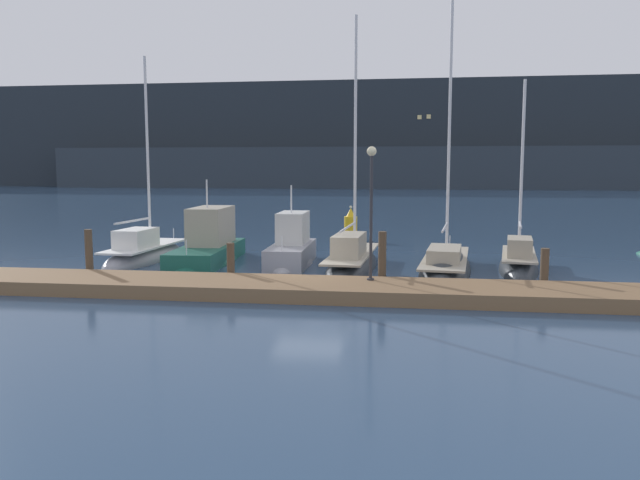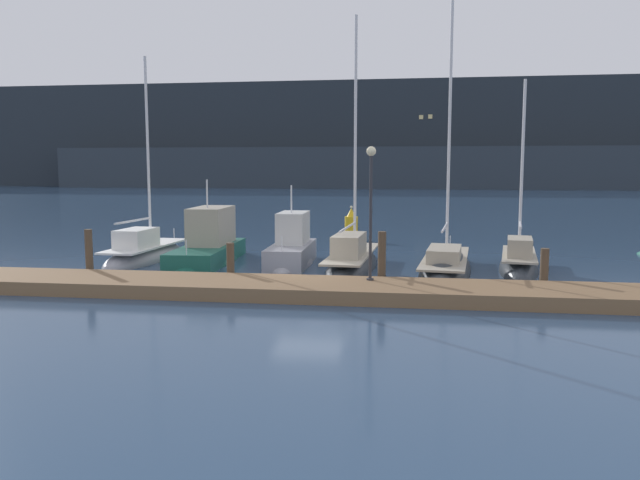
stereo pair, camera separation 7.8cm
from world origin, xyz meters
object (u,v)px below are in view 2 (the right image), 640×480
sailboat_berth_6 (519,267)px  channel_buoy (351,227)px  sailboat_berth_5 (445,270)px  dock_lamppost (371,192)px  sailboat_berth_4 (352,265)px  motorboat_berth_2 (208,252)px  motorboat_berth_3 (292,255)px  sailboat_berth_1 (145,257)px

sailboat_berth_6 → channel_buoy: 12.66m
sailboat_berth_5 → dock_lamppost: bearing=-120.3°
sailboat_berth_4 → channel_buoy: sailboat_berth_4 is taller
motorboat_berth_2 → sailboat_berth_5: bearing=-6.9°
sailboat_berth_5 → motorboat_berth_3: bearing=170.4°
sailboat_berth_4 → dock_lamppost: sailboat_berth_4 is taller
motorboat_berth_3 → sailboat_berth_4: (2.71, -0.93, -0.25)m
sailboat_berth_1 → motorboat_berth_3: bearing=-2.1°
channel_buoy → dock_lamppost: 15.80m
sailboat_berth_5 → channel_buoy: bearing=114.0°
channel_buoy → dock_lamppost: bearing=-82.3°
channel_buoy → sailboat_berth_6: bearing=-52.0°
motorboat_berth_3 → dock_lamppost: 7.46m
motorboat_berth_2 → channel_buoy: size_ratio=3.57×
sailboat_berth_1 → sailboat_berth_5: sailboat_berth_5 is taller
sailboat_berth_4 → sailboat_berth_6: (6.74, 0.66, -0.03)m
motorboat_berth_3 → sailboat_berth_4: size_ratio=0.49×
sailboat_berth_1 → dock_lamppost: size_ratio=2.22×
motorboat_berth_3 → sailboat_berth_5: sailboat_berth_5 is taller
sailboat_berth_4 → motorboat_berth_2: bearing=170.6°
motorboat_berth_2 → motorboat_berth_3: size_ratio=1.31×
motorboat_berth_2 → sailboat_berth_4: (6.49, -1.08, -0.27)m
motorboat_berth_2 → sailboat_berth_4: 6.59m
sailboat_berth_1 → channel_buoy: 12.70m
sailboat_berth_6 → dock_lamppost: size_ratio=1.91×
sailboat_berth_5 → dock_lamppost: (-2.72, -4.64, 3.27)m
sailboat_berth_4 → sailboat_berth_5: sailboat_berth_5 is taller
motorboat_berth_3 → sailboat_berth_6: (9.45, -0.27, -0.28)m
motorboat_berth_2 → sailboat_berth_4: sailboat_berth_4 is taller
sailboat_berth_4 → sailboat_berth_6: 6.77m
sailboat_berth_4 → sailboat_berth_6: bearing=5.6°
motorboat_berth_2 → sailboat_berth_4: bearing=-9.4°
motorboat_berth_3 → sailboat_berth_5: (6.47, -1.09, -0.33)m
sailboat_berth_1 → sailboat_berth_5: bearing=-5.8°
dock_lamppost → motorboat_berth_3: bearing=123.2°
sailboat_berth_6 → channel_buoy: sailboat_berth_6 is taller
sailboat_berth_1 → channel_buoy: size_ratio=5.01×
sailboat_berth_1 → motorboat_berth_2: sailboat_berth_1 is taller
sailboat_berth_6 → sailboat_berth_5: bearing=-164.5°
sailboat_berth_5 → dock_lamppost: 6.30m
sailboat_berth_1 → sailboat_berth_4: (9.51, -1.19, 0.01)m
motorboat_berth_2 → sailboat_berth_5: (10.26, -1.24, -0.35)m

